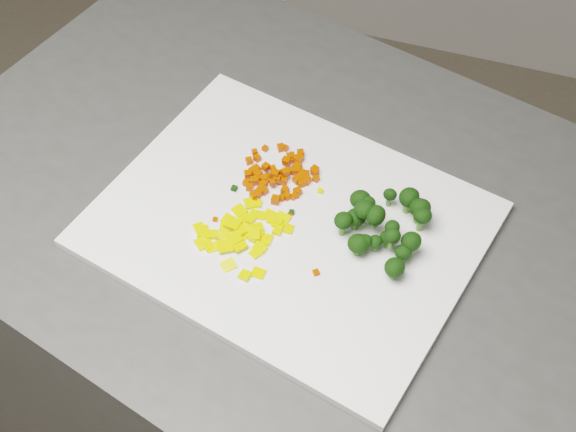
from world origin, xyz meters
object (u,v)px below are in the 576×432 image
(counter_block, at_px, (287,370))
(broccoli_pile, at_px, (379,224))
(cutting_board, at_px, (288,224))
(carrot_pile, at_px, (278,169))
(pepper_pile, at_px, (241,233))

(counter_block, height_order, broccoli_pile, broccoli_pile)
(counter_block, relative_size, cutting_board, 2.13)
(carrot_pile, bearing_deg, broccoli_pile, -21.43)
(pepper_pile, relative_size, broccoli_pile, 0.97)
(cutting_board, relative_size, carrot_pile, 4.50)
(counter_block, relative_size, carrot_pile, 9.59)
(counter_block, bearing_deg, broccoli_pile, -16.14)
(broccoli_pile, bearing_deg, counter_block, 163.86)
(carrot_pile, relative_size, pepper_pile, 0.86)
(cutting_board, bearing_deg, counter_block, 110.76)
(counter_block, distance_m, broccoli_pile, 0.50)
(cutting_board, bearing_deg, broccoli_pile, 4.36)
(counter_block, height_order, cutting_board, cutting_board)
(carrot_pile, distance_m, pepper_pile, 0.10)
(cutting_board, distance_m, carrot_pile, 0.07)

